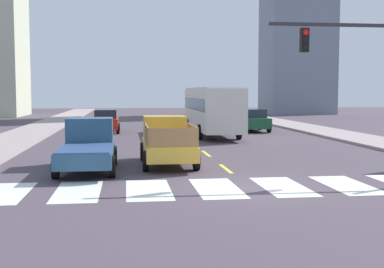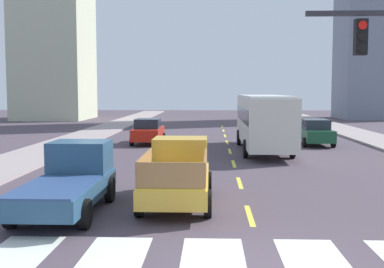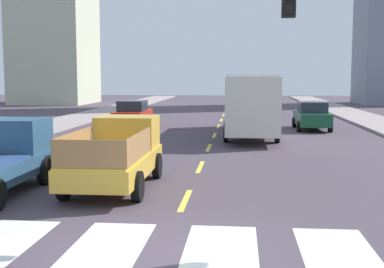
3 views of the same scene
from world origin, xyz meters
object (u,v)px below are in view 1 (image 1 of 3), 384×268
at_px(city_bus, 212,107).
at_px(sedan_far, 253,120).
at_px(sedan_mid, 106,121).
at_px(pickup_stakebed, 167,142).
at_px(pickup_dark, 88,146).

xyz_separation_m(city_bus, sedan_far, (3.77, 3.45, -1.09)).
bearing_deg(sedan_mid, city_bus, -26.61).
distance_m(city_bus, sedan_far, 5.23).
bearing_deg(pickup_stakebed, sedan_mid, 100.71).
bearing_deg(sedan_far, sedan_mid, 176.99).
distance_m(pickup_dark, sedan_mid, 18.36).
distance_m(pickup_dark, sedan_far, 21.15).
relative_size(pickup_stakebed, sedan_mid, 1.18).
xyz_separation_m(pickup_dark, city_bus, (7.35, 14.55, 1.03)).
bearing_deg(pickup_dark, sedan_far, 61.00).
xyz_separation_m(pickup_stakebed, sedan_far, (7.93, 16.76, -0.08)).
xyz_separation_m(pickup_stakebed, pickup_dark, (-3.19, -1.23, -0.02)).
relative_size(pickup_stakebed, sedan_far, 1.18).
bearing_deg(pickup_dark, pickup_stakebed, 23.87).
relative_size(sedan_far, sedan_mid, 1.00).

